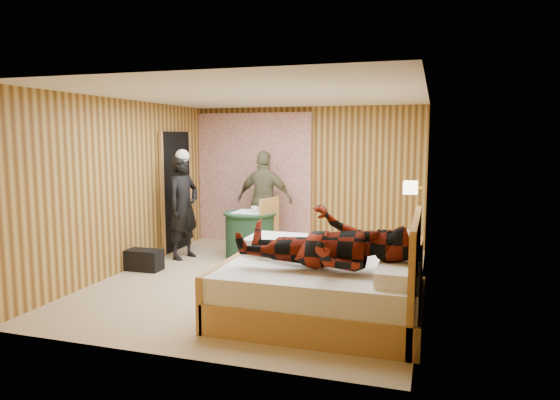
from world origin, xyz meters
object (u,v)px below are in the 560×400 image
(man_at_table, at_px, (265,200))
(nightstand, at_px, (406,259))
(bed, at_px, (324,287))
(chair_near, at_px, (264,224))
(round_table, at_px, (250,235))
(man_on_bed, at_px, (323,230))
(duffel_bag, at_px, (144,260))
(chair_far, at_px, (264,219))
(wall_lamp, at_px, (411,187))
(woman_standing, at_px, (183,207))

(man_at_table, bearing_deg, nightstand, 154.10)
(bed, xyz_separation_m, chair_near, (-1.49, 2.28, 0.24))
(man_at_table, bearing_deg, round_table, 91.64)
(bed, distance_m, man_on_bed, 0.71)
(man_on_bed, bearing_deg, duffel_bag, 155.74)
(bed, bearing_deg, nightstand, 66.24)
(chair_far, distance_m, chair_near, 0.75)
(wall_lamp, height_order, man_on_bed, man_on_bed)
(man_at_table, bearing_deg, chair_near, 109.25)
(wall_lamp, relative_size, man_at_table, 0.15)
(wall_lamp, distance_m, bed, 2.01)
(nightstand, bearing_deg, woman_standing, 175.93)
(wall_lamp, height_order, man_at_table, man_at_table)
(woman_standing, bearing_deg, round_table, -56.73)
(round_table, xyz_separation_m, chair_far, (0.01, 0.68, 0.16))
(duffel_bag, height_order, woman_standing, woman_standing)
(wall_lamp, bearing_deg, chair_far, 150.73)
(chair_near, bearing_deg, man_at_table, -142.01)
(nightstand, relative_size, man_on_bed, 0.34)
(chair_near, xyz_separation_m, man_at_table, (-0.24, 0.75, 0.28))
(round_table, height_order, chair_near, chair_near)
(wall_lamp, xyz_separation_m, woman_standing, (-3.55, 0.41, -0.46))
(chair_far, bearing_deg, bed, -54.57)
(round_table, bearing_deg, man_on_bed, -55.26)
(chair_far, bearing_deg, round_table, -85.16)
(bed, relative_size, nightstand, 3.56)
(nightstand, height_order, chair_near, chair_near)
(chair_near, xyz_separation_m, man_on_bed, (1.52, -2.51, 0.43))
(wall_lamp, bearing_deg, woman_standing, 173.49)
(wall_lamp, relative_size, round_table, 0.30)
(wall_lamp, distance_m, nightstand, 1.01)
(bed, distance_m, chair_near, 2.73)
(chair_far, height_order, woman_standing, woman_standing)
(round_table, distance_m, man_on_bed, 3.15)
(round_table, distance_m, chair_near, 0.31)
(nightstand, height_order, round_table, round_table)
(wall_lamp, distance_m, man_on_bed, 1.98)
(chair_near, relative_size, duffel_bag, 1.85)
(bed, xyz_separation_m, man_on_bed, (0.03, -0.23, 0.68))
(nightstand, height_order, man_on_bed, man_on_bed)
(duffel_bag, distance_m, man_at_table, 2.38)
(round_table, bearing_deg, nightstand, -13.06)
(chair_near, distance_m, woman_standing, 1.32)
(duffel_bag, distance_m, man_on_bed, 3.40)
(bed, relative_size, chair_near, 2.14)
(wall_lamp, xyz_separation_m, chair_near, (-2.29, 0.71, -0.72))
(bed, xyz_separation_m, round_table, (-1.73, 2.30, 0.05))
(duffel_bag, bearing_deg, man_on_bed, -24.98)
(man_on_bed, bearing_deg, wall_lamp, 66.78)
(nightstand, height_order, chair_far, chair_far)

